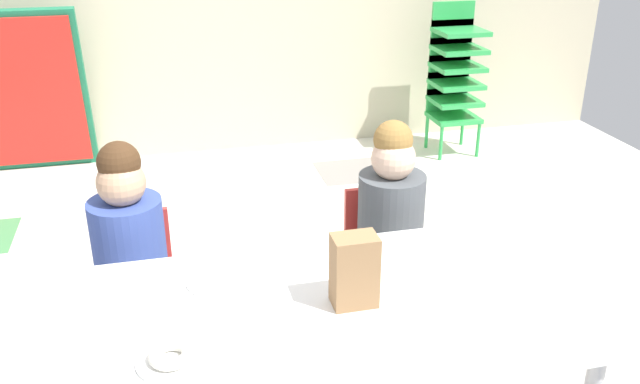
# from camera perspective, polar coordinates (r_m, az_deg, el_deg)

# --- Properties ---
(ground_plane) EXTENTS (6.11, 4.96, 0.02)m
(ground_plane) POSITION_cam_1_polar(r_m,az_deg,el_deg) (2.77, -5.21, -13.82)
(ground_plane) COLOR silver
(craft_table) EXTENTS (1.72, 0.80, 0.59)m
(craft_table) POSITION_cam_1_polar(r_m,az_deg,el_deg) (1.98, -2.31, -11.15)
(craft_table) COLOR white
(craft_table) RESTS_ON ground_plane
(seated_child_near_camera) EXTENTS (0.32, 0.32, 0.92)m
(seated_child_near_camera) POSITION_cam_1_polar(r_m,az_deg,el_deg) (2.50, -16.04, -3.92)
(seated_child_near_camera) COLOR red
(seated_child_near_camera) RESTS_ON ground_plane
(seated_child_middle_seat) EXTENTS (0.32, 0.31, 0.92)m
(seated_child_middle_seat) POSITION_cam_1_polar(r_m,az_deg,el_deg) (2.63, 6.02, -1.65)
(seated_child_middle_seat) COLOR red
(seated_child_middle_seat) RESTS_ON ground_plane
(kid_chair_green_stack) EXTENTS (0.32, 0.30, 1.04)m
(kid_chair_green_stack) POSITION_cam_1_polar(r_m,az_deg,el_deg) (4.79, 11.44, 10.05)
(kid_chair_green_stack) COLOR green
(kid_chair_green_stack) RESTS_ON ground_plane
(folded_activity_table) EXTENTS (0.90, 0.29, 1.09)m
(folded_activity_table) POSITION_cam_1_polar(r_m,az_deg,el_deg) (4.70, -24.73, 7.58)
(folded_activity_table) COLOR #19724C
(folded_activity_table) RESTS_ON ground_plane
(paper_bag_brown) EXTENTS (0.13, 0.09, 0.22)m
(paper_bag_brown) POSITION_cam_1_polar(r_m,az_deg,el_deg) (1.93, 2.96, -6.73)
(paper_bag_brown) COLOR #9E754C
(paper_bag_brown) RESTS_ON craft_table
(paper_plate_near_edge) EXTENTS (0.18, 0.18, 0.01)m
(paper_plate_near_edge) POSITION_cam_1_polar(r_m,az_deg,el_deg) (1.80, -12.58, -13.93)
(paper_plate_near_edge) COLOR white
(paper_plate_near_edge) RESTS_ON craft_table
(paper_plate_center_table) EXTENTS (0.18, 0.18, 0.01)m
(paper_plate_center_table) POSITION_cam_1_polar(r_m,az_deg,el_deg) (2.10, -8.88, -7.62)
(paper_plate_center_table) COLOR white
(paper_plate_center_table) RESTS_ON craft_table
(donut_powdered_on_plate) EXTENTS (0.11, 0.11, 0.03)m
(donut_powdered_on_plate) POSITION_cam_1_polar(r_m,az_deg,el_deg) (1.79, -12.64, -13.44)
(donut_powdered_on_plate) COLOR white
(donut_powdered_on_plate) RESTS_ON craft_table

